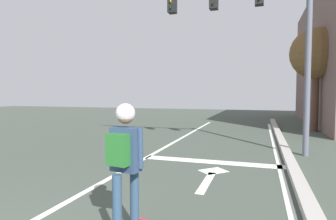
{
  "coord_description": "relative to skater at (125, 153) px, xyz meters",
  "views": [
    {
      "loc": [
        2.7,
        -0.93,
        1.72
      ],
      "look_at": [
        0.9,
        4.57,
        1.39
      ],
      "focal_mm": 30.38,
      "sensor_mm": 36.0,
      "label": 1
    }
  ],
  "objects": [
    {
      "name": "lane_arrow_stem",
      "position": [
        0.53,
        2.42,
        -1.02
      ],
      "size": [
        0.16,
        1.4,
        0.01
      ],
      "primitive_type": "cube",
      "color": "silver",
      "rests_on": "ground"
    },
    {
      "name": "curb_strip",
      "position": [
        2.2,
        3.97,
        -0.96
      ],
      "size": [
        0.24,
        24.0,
        0.14
      ],
      "primitive_type": "cube",
      "color": "#A6A29B",
      "rests_on": "ground"
    },
    {
      "name": "stop_bar",
      "position": [
        0.35,
        4.09,
        -1.02
      ],
      "size": [
        3.5,
        0.4,
        0.01
      ],
      "primitive_type": "cube",
      "color": "silver",
      "rests_on": "ground"
    },
    {
      "name": "lane_line_curbside",
      "position": [
        1.95,
        3.97,
        -1.02
      ],
      "size": [
        0.12,
        20.0,
        0.01
      ],
      "primitive_type": "cube",
      "color": "silver",
      "rests_on": "ground"
    },
    {
      "name": "roadside_tree",
      "position": [
        3.85,
        11.4,
        2.47
      ],
      "size": [
        2.3,
        2.3,
        4.69
      ],
      "color": "#503629",
      "rests_on": "ground"
    },
    {
      "name": "traffic_signal_mast",
      "position": [
        1.14,
        5.59,
        2.82
      ],
      "size": [
        5.23,
        0.34,
        5.19
      ],
      "color": "#535766",
      "rests_on": "ground"
    },
    {
      "name": "lane_arrow_head",
      "position": [
        0.53,
        3.27,
        -1.02
      ],
      "size": [
        0.71,
        0.71,
        0.01
      ],
      "primitive_type": "cube",
      "rotation": [
        0.0,
        0.0,
        0.79
      ],
      "color": "silver",
      "rests_on": "ground"
    },
    {
      "name": "skater",
      "position": [
        0.0,
        0.0,
        0.0
      ],
      "size": [
        0.43,
        0.59,
        1.53
      ],
      "color": "navy",
      "rests_on": "skateboard"
    },
    {
      "name": "lane_line_center",
      "position": [
        -1.4,
        3.97,
        -1.02
      ],
      "size": [
        0.12,
        20.0,
        0.01
      ],
      "primitive_type": "cube",
      "color": "silver",
      "rests_on": "ground"
    }
  ]
}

